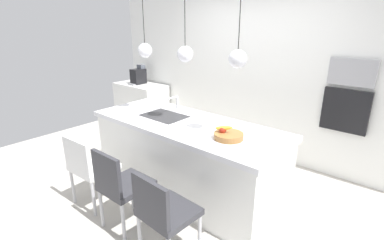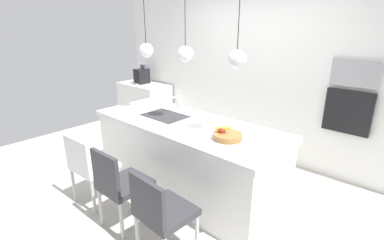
% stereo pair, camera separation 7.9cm
% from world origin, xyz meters
% --- Properties ---
extents(floor, '(6.60, 6.60, 0.00)m').
position_xyz_m(floor, '(0.00, 0.00, 0.00)').
color(floor, '#BCB7AD').
rests_on(floor, ground).
extents(back_wall, '(6.00, 0.10, 2.60)m').
position_xyz_m(back_wall, '(0.00, 1.65, 1.30)').
color(back_wall, white).
rests_on(back_wall, ground).
extents(kitchen_island, '(2.46, 0.96, 0.92)m').
position_xyz_m(kitchen_island, '(0.00, 0.00, 0.46)').
color(kitchen_island, white).
rests_on(kitchen_island, ground).
extents(sink_basin, '(0.56, 0.40, 0.02)m').
position_xyz_m(sink_basin, '(-0.37, 0.00, 0.92)').
color(sink_basin, '#2D2D30').
rests_on(sink_basin, kitchen_island).
extents(faucet, '(0.02, 0.17, 0.22)m').
position_xyz_m(faucet, '(-0.37, 0.21, 1.06)').
color(faucet, silver).
rests_on(faucet, kitchen_island).
extents(fruit_bowl, '(0.30, 0.30, 0.14)m').
position_xyz_m(fruit_bowl, '(0.67, -0.09, 0.96)').
color(fruit_bowl, '#9E6B38').
rests_on(fruit_bowl, kitchen_island).
extents(side_counter, '(1.10, 0.60, 0.86)m').
position_xyz_m(side_counter, '(-2.40, 1.28, 0.43)').
color(side_counter, white).
rests_on(side_counter, ground).
extents(coffee_machine, '(0.20, 0.35, 0.38)m').
position_xyz_m(coffee_machine, '(-2.45, 1.28, 1.02)').
color(coffee_machine, black).
rests_on(coffee_machine, side_counter).
extents(microwave, '(0.54, 0.08, 0.34)m').
position_xyz_m(microwave, '(1.36, 1.58, 1.47)').
color(microwave, '#9E9EA3').
rests_on(microwave, back_wall).
extents(oven, '(0.56, 0.08, 0.56)m').
position_xyz_m(oven, '(1.36, 1.58, 0.97)').
color(oven, black).
rests_on(oven, back_wall).
extents(chair_near, '(0.50, 0.45, 0.87)m').
position_xyz_m(chair_near, '(-0.62, -0.96, 0.51)').
color(chair_near, silver).
rests_on(chair_near, ground).
extents(chair_middle, '(0.44, 0.47, 0.90)m').
position_xyz_m(chair_middle, '(-0.01, -0.96, 0.51)').
color(chair_middle, '#333338').
rests_on(chair_middle, ground).
extents(chair_far, '(0.48, 0.46, 0.85)m').
position_xyz_m(chair_far, '(0.60, -0.96, 0.49)').
color(chair_far, '#333338').
rests_on(chair_far, ground).
extents(pendant_light_left, '(0.18, 0.18, 0.78)m').
position_xyz_m(pendant_light_left, '(-0.68, 0.00, 1.72)').
color(pendant_light_left, silver).
extents(pendant_light_center, '(0.18, 0.18, 0.78)m').
position_xyz_m(pendant_light_center, '(0.00, 0.00, 1.72)').
color(pendant_light_center, silver).
extents(pendant_light_right, '(0.18, 0.18, 0.78)m').
position_xyz_m(pendant_light_right, '(0.68, 0.00, 1.72)').
color(pendant_light_right, silver).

